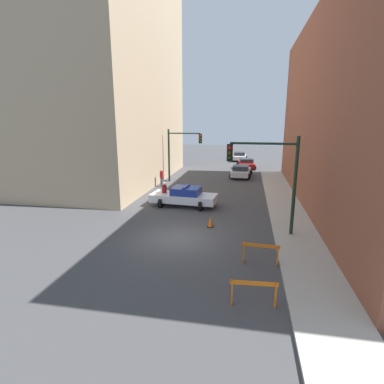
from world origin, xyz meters
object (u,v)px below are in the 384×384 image
at_px(barrier_mid, 261,250).
at_px(traffic_cone, 210,222).
at_px(police_car, 184,196).
at_px(barrier_front, 254,289).
at_px(traffic_light_near, 272,171).
at_px(traffic_light_far, 179,148).
at_px(parked_car_near, 241,171).
at_px(pedestrian_crossing, 164,193).
at_px(parked_car_mid, 246,163).
at_px(parked_car_far, 240,156).
at_px(pedestrian_corner, 162,178).

xyz_separation_m(barrier_mid, traffic_cone, (-2.70, 4.14, -0.30)).
distance_m(police_car, barrier_front, 12.27).
height_order(traffic_light_near, traffic_light_far, traffic_light_near).
xyz_separation_m(parked_car_near, pedestrian_crossing, (-5.25, -11.77, 0.19)).
xyz_separation_m(parked_car_near, barrier_front, (1.08, -23.24, -0.06)).
distance_m(traffic_light_far, barrier_mid, 18.65).
height_order(traffic_light_near, barrier_mid, traffic_light_near).
height_order(traffic_light_near, parked_car_near, traffic_light_near).
distance_m(traffic_light_near, police_car, 7.82).
bearing_deg(parked_car_mid, traffic_light_far, -130.80).
height_order(parked_car_mid, traffic_cone, parked_car_mid).
relative_size(traffic_light_far, parked_car_far, 1.21).
relative_size(parked_car_mid, traffic_cone, 6.80).
xyz_separation_m(traffic_light_near, pedestrian_corner, (-9.10, 10.50, -2.67)).
bearing_deg(pedestrian_crossing, barrier_mid, -68.44).
height_order(police_car, parked_car_mid, police_car).
xyz_separation_m(traffic_light_far, parked_car_near, (6.06, 3.22, -2.72)).
bearing_deg(traffic_light_near, parked_car_far, 94.84).
height_order(parked_car_mid, barrier_front, parked_car_mid).
xyz_separation_m(police_car, pedestrian_crossing, (-1.54, 0.17, 0.14)).
relative_size(traffic_light_far, pedestrian_corner, 3.13).
relative_size(police_car, parked_car_far, 1.12).
relative_size(barrier_front, traffic_cone, 2.44).
relative_size(police_car, barrier_mid, 3.01).
bearing_deg(parked_car_near, traffic_light_near, -79.42).
distance_m(traffic_light_far, parked_car_mid, 11.73).
xyz_separation_m(parked_car_near, barrier_mid, (1.41, -20.08, -0.06)).
bearing_deg(police_car, parked_car_near, -12.98).
bearing_deg(traffic_light_near, parked_car_near, 96.81).
xyz_separation_m(pedestrian_corner, barrier_mid, (8.54, -14.06, -0.24)).
relative_size(pedestrian_crossing, barrier_front, 1.04).
distance_m(traffic_light_far, barrier_front, 21.43).
bearing_deg(traffic_cone, traffic_light_near, -10.18).
distance_m(parked_car_mid, barrier_mid, 26.23).
bearing_deg(barrier_front, parked_car_far, 92.59).
bearing_deg(traffic_light_far, traffic_cone, -69.46).
bearing_deg(pedestrian_crossing, traffic_cone, -63.65).
bearing_deg(pedestrian_corner, traffic_light_near, 141.24).
height_order(parked_car_far, pedestrian_crossing, pedestrian_crossing).
height_order(parked_car_near, barrier_mid, parked_car_near).
bearing_deg(parked_car_mid, barrier_mid, -93.80).
height_order(traffic_light_far, pedestrian_corner, traffic_light_far).
bearing_deg(parked_car_far, parked_car_mid, -81.99).
distance_m(parked_car_near, parked_car_far, 13.66).
relative_size(parked_car_near, traffic_cone, 6.72).
distance_m(police_car, parked_car_mid, 18.55).
relative_size(parked_car_near, parked_car_far, 1.02).
distance_m(parked_car_near, barrier_mid, 20.13).
xyz_separation_m(pedestrian_crossing, traffic_cone, (3.95, -4.17, -0.54)).
relative_size(parked_car_far, pedestrian_corner, 2.59).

